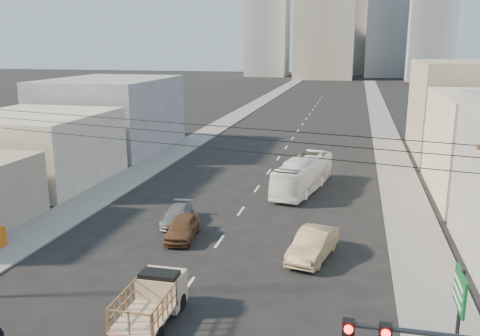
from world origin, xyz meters
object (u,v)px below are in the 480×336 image
at_px(sedan_brown, 182,228).
at_px(sedan_tan, 313,244).
at_px(flatbed_pickup, 152,298).
at_px(sedan_grey, 177,215).
at_px(green_sign, 459,307).
at_px(city_bus, 303,174).

height_order(sedan_brown, sedan_tan, sedan_tan).
bearing_deg(flatbed_pickup, sedan_grey, 104.84).
xyz_separation_m(sedan_grey, green_sign, (14.75, -15.01, 3.16)).
bearing_deg(sedan_grey, sedan_brown, -69.53).
height_order(flatbed_pickup, city_bus, city_bus).
distance_m(flatbed_pickup, sedan_tan, 10.36).
bearing_deg(city_bus, sedan_grey, -114.87).
xyz_separation_m(sedan_brown, sedan_tan, (8.12, -1.17, 0.11)).
height_order(flatbed_pickup, sedan_grey, flatbed_pickup).
height_order(flatbed_pickup, sedan_tan, flatbed_pickup).
bearing_deg(green_sign, sedan_grey, 134.50).
relative_size(city_bus, sedan_tan, 2.00).
bearing_deg(city_bus, sedan_brown, -104.55).
bearing_deg(sedan_grey, green_sign, -51.29).
relative_size(city_bus, green_sign, 1.95).
distance_m(city_bus, sedan_brown, 13.80).
bearing_deg(sedan_tan, sedan_grey, 171.45).
relative_size(sedan_brown, sedan_tan, 0.84).
distance_m(sedan_tan, green_sign, 12.90).
relative_size(sedan_grey, green_sign, 0.80).
bearing_deg(sedan_tan, city_bus, 111.16).
distance_m(sedan_brown, sedan_tan, 8.20).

